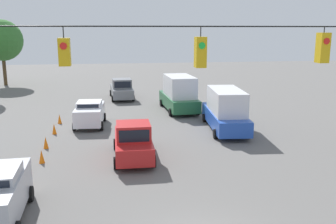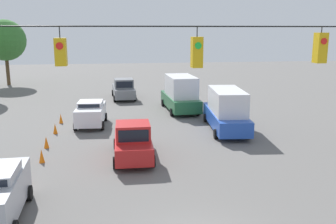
{
  "view_description": "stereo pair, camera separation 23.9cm",
  "coord_description": "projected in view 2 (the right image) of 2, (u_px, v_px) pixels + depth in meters",
  "views": [
    {
      "loc": [
        2.74,
        10.33,
        6.94
      ],
      "look_at": [
        -0.52,
        -10.49,
        2.31
      ],
      "focal_mm": 40.0,
      "sensor_mm": 36.0,
      "label": 1
    },
    {
      "loc": [
        2.5,
        10.37,
        6.94
      ],
      "look_at": [
        -0.52,
        -10.49,
        2.31
      ],
      "focal_mm": 40.0,
      "sensor_mm": 36.0,
      "label": 2
    }
  ],
  "objects": [
    {
      "name": "pickup_truck_red_withflow_mid",
      "position": [
        133.0,
        141.0,
        20.48
      ],
      "size": [
        2.21,
        5.07,
        2.12
      ],
      "color": "red",
      "rests_on": "ground_plane"
    },
    {
      "name": "box_truck_green_oncoming_deep",
      "position": [
        180.0,
        94.0,
        32.56
      ],
      "size": [
        2.75,
        6.54,
        3.09
      ],
      "color": "#236038",
      "rests_on": "ground_plane"
    },
    {
      "name": "box_truck_blue_oncoming_far",
      "position": [
        226.0,
        110.0,
        26.2
      ],
      "size": [
        2.86,
        7.17,
        2.94
      ],
      "color": "#234CB2",
      "rests_on": "ground_plane"
    },
    {
      "name": "traffic_cone_third",
      "position": [
        42.0,
        156.0,
        19.96
      ],
      "size": [
        0.3,
        0.3,
        0.72
      ],
      "primitive_type": "cone",
      "color": "orange",
      "rests_on": "ground_plane"
    },
    {
      "name": "sedan_white_withflow_far",
      "position": [
        91.0,
        113.0,
        27.58
      ],
      "size": [
        2.3,
        4.32,
        1.84
      ],
      "color": "silver",
      "rests_on": "ground_plane"
    },
    {
      "name": "overhead_signal_span",
      "position": [
        198.0,
        100.0,
        11.64
      ],
      "size": [
        20.34,
        0.38,
        7.95
      ],
      "color": "#4C473D",
      "rests_on": "ground_plane"
    },
    {
      "name": "traffic_cone_second",
      "position": [
        26.0,
        178.0,
        17.0
      ],
      "size": [
        0.3,
        0.3,
        0.72
      ],
      "primitive_type": "cone",
      "color": "orange",
      "rests_on": "ground_plane"
    },
    {
      "name": "traffic_cone_fourth",
      "position": [
        46.0,
        142.0,
        22.41
      ],
      "size": [
        0.3,
        0.3,
        0.72
      ],
      "primitive_type": "cone",
      "color": "orange",
      "rests_on": "ground_plane"
    },
    {
      "name": "traffic_cone_farthest",
      "position": [
        61.0,
        119.0,
        28.41
      ],
      "size": [
        0.3,
        0.3,
        0.72
      ],
      "primitive_type": "cone",
      "color": "orange",
      "rests_on": "ground_plane"
    },
    {
      "name": "tree_horizon_left",
      "position": [
        5.0,
        40.0,
        47.05
      ],
      "size": [
        5.16,
        5.16,
        8.27
      ],
      "color": "#4C3823",
      "rests_on": "ground_plane"
    },
    {
      "name": "traffic_cone_nearest",
      "position": [
        4.0,
        212.0,
        13.84
      ],
      "size": [
        0.3,
        0.3,
        0.72
      ],
      "primitive_type": "cone",
      "color": "orange",
      "rests_on": "ground_plane"
    },
    {
      "name": "pickup_truck_grey_withflow_deep",
      "position": [
        124.0,
        89.0,
        38.47
      ],
      "size": [
        2.44,
        5.63,
        2.12
      ],
      "color": "slate",
      "rests_on": "ground_plane"
    },
    {
      "name": "traffic_cone_fifth",
      "position": [
        55.0,
        129.0,
        25.51
      ],
      "size": [
        0.3,
        0.3,
        0.72
      ],
      "primitive_type": "cone",
      "color": "orange",
      "rests_on": "ground_plane"
    }
  ]
}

